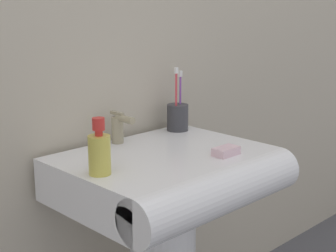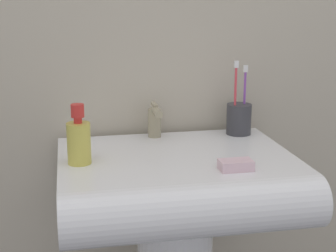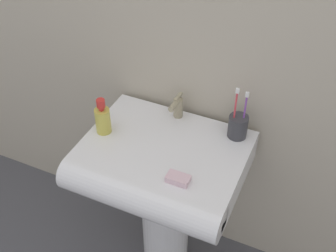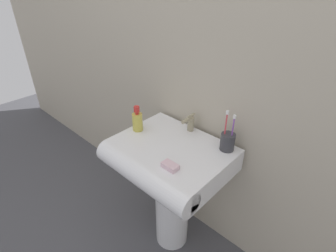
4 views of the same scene
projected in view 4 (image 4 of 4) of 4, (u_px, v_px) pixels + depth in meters
ground_plane at (172, 236)px, 1.76m from camera, size 6.00×6.00×0.00m
wall_back at (209, 49)px, 1.30m from camera, size 5.00×0.05×2.40m
sink_pedestal at (172, 204)px, 1.60m from camera, size 0.20×0.20×0.62m
sink_basin at (166, 159)px, 1.37m from camera, size 0.60×0.49×0.13m
faucet at (190, 123)px, 1.46m from camera, size 0.04×0.10×0.10m
toothbrush_cup at (228, 141)px, 1.31m from camera, size 0.07×0.07×0.22m
soap_bottle at (137, 121)px, 1.47m from camera, size 0.06×0.06×0.15m
bar_soap at (170, 166)px, 1.21m from camera, size 0.08×0.05×0.02m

